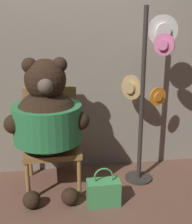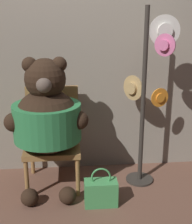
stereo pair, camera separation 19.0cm
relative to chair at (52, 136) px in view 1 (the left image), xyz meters
The scene contains 6 objects.
ground_plane 0.65m from the chair, 61.59° to the right, with size 14.00×14.00×0.00m, color brown.
wall_back 0.75m from the chair, 57.76° to the left, with size 8.00×0.10×2.31m.
chair is the anchor object (origin of this frame).
teddy_bear 0.31m from the chair, 100.36° to the right, with size 0.76×0.67×1.30m.
hat_display_rack 1.03m from the chair, ahead, with size 0.46×0.42×1.73m.
handbag_on_ground 0.76m from the chair, 48.60° to the right, with size 0.30×0.15×0.37m.
Camera 1 is at (-0.21, -2.54, 1.66)m, focal length 50.00 mm.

